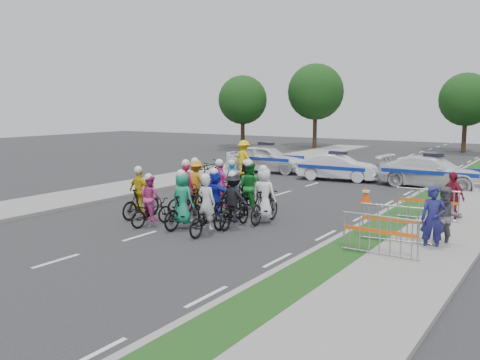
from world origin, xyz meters
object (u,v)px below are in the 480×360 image
Objects in this scene: rider_4 at (234,205)px; tree_4 at (466,100)px; rider_6 at (188,196)px; cone_1 at (457,188)px; marshal_hiviz at (244,157)px; rider_10 at (196,188)px; parked_bike at (210,167)px; rider_7 at (264,201)px; barrier_2 at (427,206)px; rider_3 at (141,198)px; cone_0 at (366,194)px; rider_0 at (207,214)px; spectator_1 at (446,218)px; rider_1 at (183,206)px; police_car_1 at (338,167)px; spectator_2 at (452,197)px; tree_0 at (243,100)px; rider_12 at (233,189)px; police_car_0 at (266,159)px; rider_5 at (216,198)px; rider_2 at (151,206)px; rider_11 at (248,187)px; barrier_0 at (380,238)px; rider_8 at (250,195)px; barrier_1 at (397,226)px; rider_9 at (221,192)px; tree_3 at (316,92)px; police_car_2 at (433,172)px; spectator_0 at (433,219)px.

rider_4 is 0.29× the size of tree_4.
cone_1 is (7.28, 9.02, -0.30)m from rider_6.
marshal_hiviz is 22.26m from tree_4.
parked_bike is at bearing -65.40° from rider_10.
rider_7 is 0.96× the size of barrier_2.
cone_0 is (5.48, 6.92, -0.35)m from rider_3.
rider_0 is at bearing -135.01° from barrier_2.
barrier_2 is at bearing -148.68° from rider_7.
spectator_1 is 0.91× the size of parked_bike.
cone_1 is at bearing 52.26° from cone_0.
rider_1 is 0.47× the size of police_car_1.
spectator_2 reaches higher than parked_bike.
tree_0 reaches higher than rider_6.
rider_12 reaches higher than police_car_0.
rider_5 is 0.39× the size of police_car_0.
tree_4 is at bearing -91.60° from rider_1.
rider_1 is at bearing -160.83° from rider_2.
rider_11 is 9.53m from marshal_hiviz.
barrier_0 is (7.35, 0.22, -0.08)m from rider_2.
rider_5 is (-0.93, 1.76, 0.13)m from rider_0.
rider_10 is at bearing -1.02° from rider_8.
barrier_1 is (8.38, 1.10, -0.14)m from rider_3.
rider_8 is 1.24m from rider_9.
rider_11 is (-0.22, 2.38, 0.03)m from rider_5.
barrier_0 is 1.51m from barrier_1.
rider_3 is at bearing -7.96° from rider_1.
spectator_1 is at bearing -162.77° from rider_1.
barrier_2 is (0.00, 4.91, 0.00)m from barrier_0.
rider_5 is at bearing -71.63° from tree_3.
spectator_2 is 13.76m from marshal_hiviz.
rider_5 is at bearing -62.57° from rider_0.
rider_5 reaches higher than rider_2.
rider_10 is at bearing -74.30° from tree_3.
spectator_1 is at bearing -48.45° from spectator_2.
tree_4 is (3.56, 28.14, 3.61)m from rider_12.
marshal_hiviz is (-5.96, 9.16, 0.21)m from rider_8.
parked_bike is at bearing -112.05° from tree_4.
rider_6 is 1.14× the size of rider_12.
rider_7 is at bearing 169.04° from police_car_2.
spectator_0 is at bearing -170.96° from rider_3.
rider_1 is 14.28m from police_car_0.
rider_3 is 0.94× the size of rider_7.
rider_3 is 8.39m from barrier_0.
police_car_1 is 10.00m from spectator_2.
spectator_2 is at bearing -44.75° from tree_0.
rider_4 is at bearing -173.84° from barrier_1.
barrier_2 is at bearing -149.73° from police_car_1.
parked_bike is (-13.32, 5.03, -0.36)m from spectator_2.
spectator_0 is at bearing -56.87° from cone_0.
tree_4 reaches higher than rider_7.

